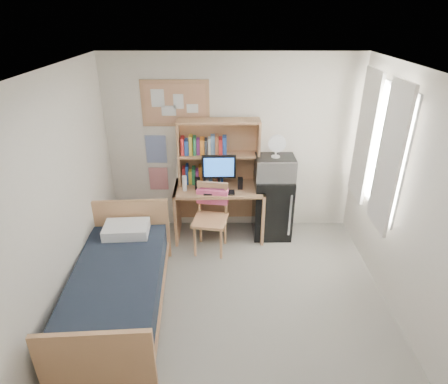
{
  "coord_description": "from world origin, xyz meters",
  "views": [
    {
      "loc": [
        -0.09,
        -3.07,
        3.1
      ],
      "look_at": [
        -0.11,
        1.2,
        0.99
      ],
      "focal_mm": 30.0,
      "sensor_mm": 36.0,
      "label": 1
    }
  ],
  "objects_px": {
    "monitor": "(219,173)",
    "speaker_left": "(198,184)",
    "desk": "(219,211)",
    "bed": "(119,291)",
    "desk_fan": "(276,147)",
    "microwave": "(275,168)",
    "mini_fridge": "(272,206)",
    "bulletin_board": "(175,103)",
    "desk_chair": "(210,220)",
    "speaker_right": "(240,183)"
  },
  "relations": [
    {
      "from": "monitor",
      "to": "speaker_left",
      "type": "xyz_separation_m",
      "value": [
        -0.3,
        -0.01,
        -0.16
      ]
    },
    {
      "from": "desk",
      "to": "bed",
      "type": "bearing_deg",
      "value": -126.3
    },
    {
      "from": "speaker_left",
      "to": "desk_fan",
      "type": "bearing_deg",
      "value": 3.39
    },
    {
      "from": "desk",
      "to": "desk_fan",
      "type": "relative_size",
      "value": 4.28
    },
    {
      "from": "microwave",
      "to": "mini_fridge",
      "type": "bearing_deg",
      "value": 90.0
    },
    {
      "from": "bulletin_board",
      "to": "monitor",
      "type": "height_order",
      "value": "bulletin_board"
    },
    {
      "from": "mini_fridge",
      "to": "bed",
      "type": "bearing_deg",
      "value": -139.8
    },
    {
      "from": "mini_fridge",
      "to": "microwave",
      "type": "xyz_separation_m",
      "value": [
        0.0,
        -0.02,
        0.62
      ]
    },
    {
      "from": "desk",
      "to": "desk_chair",
      "type": "distance_m",
      "value": 0.43
    },
    {
      "from": "desk",
      "to": "speaker_right",
      "type": "xyz_separation_m",
      "value": [
        0.3,
        -0.05,
        0.48
      ]
    },
    {
      "from": "speaker_right",
      "to": "microwave",
      "type": "xyz_separation_m",
      "value": [
        0.48,
        0.08,
        0.21
      ]
    },
    {
      "from": "desk",
      "to": "mini_fridge",
      "type": "height_order",
      "value": "mini_fridge"
    },
    {
      "from": "mini_fridge",
      "to": "desk",
      "type": "bearing_deg",
      "value": -177.32
    },
    {
      "from": "speaker_right",
      "to": "bed",
      "type": "bearing_deg",
      "value": -133.98
    },
    {
      "from": "desk_chair",
      "to": "microwave",
      "type": "relative_size",
      "value": 1.8
    },
    {
      "from": "bulletin_board",
      "to": "microwave",
      "type": "relative_size",
      "value": 1.72
    },
    {
      "from": "bed",
      "to": "microwave",
      "type": "bearing_deg",
      "value": 36.57
    },
    {
      "from": "desk",
      "to": "mini_fridge",
      "type": "bearing_deg",
      "value": 1.77
    },
    {
      "from": "monitor",
      "to": "speaker_right",
      "type": "distance_m",
      "value": 0.34
    },
    {
      "from": "desk",
      "to": "bed",
      "type": "distance_m",
      "value": 1.93
    },
    {
      "from": "desk_chair",
      "to": "mini_fridge",
      "type": "height_order",
      "value": "desk_chair"
    },
    {
      "from": "bulletin_board",
      "to": "desk_fan",
      "type": "height_order",
      "value": "bulletin_board"
    },
    {
      "from": "bulletin_board",
      "to": "speaker_right",
      "type": "bearing_deg",
      "value": -22.59
    },
    {
      "from": "mini_fridge",
      "to": "desk_fan",
      "type": "xyz_separation_m",
      "value": [
        0.0,
        -0.02,
        0.93
      ]
    },
    {
      "from": "microwave",
      "to": "desk_fan",
      "type": "bearing_deg",
      "value": 0.0
    },
    {
      "from": "mini_fridge",
      "to": "bulletin_board",
      "type": "bearing_deg",
      "value": 168.06
    },
    {
      "from": "monitor",
      "to": "desk_fan",
      "type": "distance_m",
      "value": 0.86
    },
    {
      "from": "speaker_right",
      "to": "desk_chair",
      "type": "bearing_deg",
      "value": -141.61
    },
    {
      "from": "bed",
      "to": "monitor",
      "type": "relative_size",
      "value": 3.91
    },
    {
      "from": "desk_chair",
      "to": "bulletin_board",
      "type": "bearing_deg",
      "value": 132.57
    },
    {
      "from": "microwave",
      "to": "bulletin_board",
      "type": "bearing_deg",
      "value": 167.27
    },
    {
      "from": "mini_fridge",
      "to": "speaker_left",
      "type": "height_order",
      "value": "speaker_left"
    },
    {
      "from": "bulletin_board",
      "to": "monitor",
      "type": "bearing_deg",
      "value": -32.49
    },
    {
      "from": "desk",
      "to": "mini_fridge",
      "type": "distance_m",
      "value": 0.79
    },
    {
      "from": "speaker_right",
      "to": "bulletin_board",
      "type": "bearing_deg",
      "value": 155.89
    },
    {
      "from": "desk_fan",
      "to": "mini_fridge",
      "type": "bearing_deg",
      "value": 90.0
    },
    {
      "from": "mini_fridge",
      "to": "bed",
      "type": "height_order",
      "value": "mini_fridge"
    },
    {
      "from": "speaker_right",
      "to": "desk_fan",
      "type": "relative_size",
      "value": 0.56
    },
    {
      "from": "bed",
      "to": "microwave",
      "type": "relative_size",
      "value": 3.59
    },
    {
      "from": "bed",
      "to": "mini_fridge",
      "type": "bearing_deg",
      "value": 36.92
    },
    {
      "from": "speaker_right",
      "to": "desk",
      "type": "bearing_deg",
      "value": 168.69
    },
    {
      "from": "monitor",
      "to": "bulletin_board",
      "type": "bearing_deg",
      "value": 145.99
    },
    {
      "from": "bulletin_board",
      "to": "desk_chair",
      "type": "bearing_deg",
      "value": -56.35
    },
    {
      "from": "bulletin_board",
      "to": "bed",
      "type": "xyz_separation_m",
      "value": [
        -0.5,
        -1.91,
        -1.65
      ]
    },
    {
      "from": "speaker_left",
      "to": "desk_fan",
      "type": "relative_size",
      "value": 0.58
    },
    {
      "from": "bed",
      "to": "speaker_left",
      "type": "bearing_deg",
      "value": 58.24
    },
    {
      "from": "desk",
      "to": "bed",
      "type": "xyz_separation_m",
      "value": [
        -1.1,
        -1.58,
        -0.13
      ]
    },
    {
      "from": "mini_fridge",
      "to": "monitor",
      "type": "distance_m",
      "value": 0.98
    },
    {
      "from": "desk",
      "to": "microwave",
      "type": "distance_m",
      "value": 1.05
    },
    {
      "from": "desk_chair",
      "to": "monitor",
      "type": "distance_m",
      "value": 0.66
    }
  ]
}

